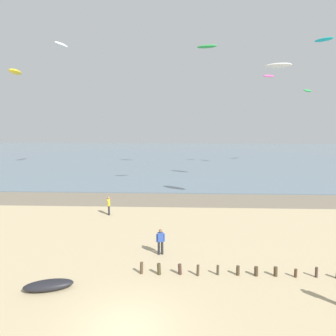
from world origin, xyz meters
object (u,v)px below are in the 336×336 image
person_by_waterline (160,241)px  kite_aloft_2 (207,46)px  kite_aloft_7 (324,40)px  kite_aloft_8 (278,66)px  kite_aloft_0 (308,91)px  kite_aloft_1 (15,72)px  person_mid_beach (109,205)px  kite_aloft_6 (269,76)px  grounded_kite (49,285)px  kite_aloft_4 (61,45)px

person_by_waterline → kite_aloft_2: 35.47m
kite_aloft_7 → kite_aloft_8: bearing=-84.7°
kite_aloft_0 → kite_aloft_1: kite_aloft_1 is taller
person_mid_beach → kite_aloft_6: kite_aloft_6 is taller
kite_aloft_8 → grounded_kite: bearing=83.1°
kite_aloft_0 → kite_aloft_8: 20.97m
person_mid_beach → kite_aloft_0: size_ratio=0.66×
kite_aloft_1 → kite_aloft_6: (32.45, 18.47, 1.84)m
person_by_waterline → kite_aloft_7: 41.04m
kite_aloft_4 → kite_aloft_6: bearing=-71.1°
person_mid_beach → kite_aloft_0: 43.23m
kite_aloft_1 → kite_aloft_6: 37.38m
kite_aloft_8 → kite_aloft_6: bearing=-71.2°
kite_aloft_8 → kite_aloft_7: bearing=-104.6°
grounded_kite → kite_aloft_0: bearing=-140.5°
grounded_kite → kite_aloft_2: size_ratio=0.80×
person_mid_beach → kite_aloft_2: (10.44, 21.88, 18.50)m
kite_aloft_2 → kite_aloft_7: 16.89m
kite_aloft_8 → kite_aloft_4: bearing=12.7°
grounded_kite → kite_aloft_4: bearing=-86.9°
person_by_waterline → kite_aloft_1: 25.95m
person_by_waterline → kite_aloft_2: bearing=80.1°
kite_aloft_1 → kite_aloft_2: (21.99, 14.73, 5.70)m
kite_aloft_1 → kite_aloft_4: 15.26m
kite_aloft_4 → kite_aloft_2: bearing=-77.0°
kite_aloft_6 → kite_aloft_7: bearing=122.1°
grounded_kite → kite_aloft_1: (-11.28, 19.43, 13.47)m
grounded_kite → kite_aloft_1: kite_aloft_1 is taller
kite_aloft_4 → person_by_waterline: bearing=-138.8°
kite_aloft_4 → kite_aloft_8: 31.49m
kite_aloft_2 → kite_aloft_8: bearing=-36.2°
kite_aloft_0 → kite_aloft_7: bearing=-143.3°
person_by_waterline → kite_aloft_1: bearing=138.0°
kite_aloft_1 → kite_aloft_8: kite_aloft_8 is taller
person_mid_beach → kite_aloft_2: bearing=64.5°
kite_aloft_4 → kite_aloft_7: size_ratio=1.15×
kite_aloft_0 → kite_aloft_4: bearing=149.2°
kite_aloft_0 → kite_aloft_4: size_ratio=0.81×
kite_aloft_1 → kite_aloft_7: kite_aloft_7 is taller
kite_aloft_0 → kite_aloft_6: 9.18m
person_by_waterline → kite_aloft_0: kite_aloft_0 is taller
kite_aloft_0 → kite_aloft_8: size_ratio=0.78×
person_by_waterline → grounded_kite: bearing=-141.8°
person_by_waterline → kite_aloft_0: size_ratio=0.66×
kite_aloft_0 → kite_aloft_2: size_ratio=0.83×
person_mid_beach → kite_aloft_1: size_ratio=0.55×
kite_aloft_4 → kite_aloft_6: (32.51, 4.43, -4.16)m
person_by_waterline → kite_aloft_4: kite_aloft_4 is taller
person_mid_beach → kite_aloft_8: kite_aloft_8 is taller
kite_aloft_2 → kite_aloft_7: (16.85, -0.95, 0.59)m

